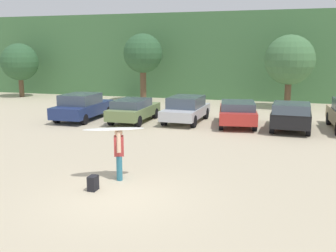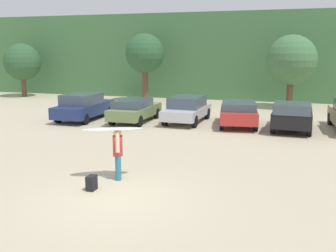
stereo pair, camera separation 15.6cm
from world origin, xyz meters
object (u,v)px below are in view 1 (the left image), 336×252
object	(u,v)px
parked_car_red	(238,112)
person_adult	(119,151)
parked_car_silver	(186,109)
backpack_dropped	(93,183)
parked_car_navy	(82,106)
parked_car_black	(291,115)
parked_car_olive_green	(134,109)
surfboard_white	(114,129)

from	to	relation	value
parked_car_red	person_adult	bearing A→B (deg)	157.58
parked_car_silver	backpack_dropped	distance (m)	11.79
parked_car_navy	parked_car_red	distance (m)	9.25
person_adult	parked_car_silver	bearing A→B (deg)	-111.69
parked_car_red	parked_car_black	size ratio (longest dim) A/B	1.07
parked_car_navy	parked_car_olive_green	world-z (taller)	parked_car_navy
parked_car_silver	surfboard_white	size ratio (longest dim) A/B	2.22
parked_car_olive_green	parked_car_black	xyz separation A→B (m)	(8.80, 0.01, 0.09)
parked_car_olive_green	parked_car_silver	size ratio (longest dim) A/B	0.97
parked_car_red	surfboard_white	bearing A→B (deg)	156.88
parked_car_red	backpack_dropped	distance (m)	11.87
parked_car_silver	surfboard_white	xyz separation A→B (m)	(0.19, -10.62, 0.87)
parked_car_silver	backpack_dropped	xyz separation A→B (m)	(-0.01, -11.78, -0.58)
parked_car_black	parked_car_silver	bearing A→B (deg)	84.44
parked_car_navy	parked_car_red	world-z (taller)	parked_car_navy
parked_car_olive_green	parked_car_silver	distance (m)	3.07
parked_car_silver	parked_car_black	xyz separation A→B (m)	(5.84, -0.82, 0.02)
parked_car_black	person_adult	world-z (taller)	person_adult
person_adult	surfboard_white	world-z (taller)	surfboard_white
person_adult	surfboard_white	distance (m)	0.74
parked_car_navy	parked_car_silver	size ratio (longest dim) A/B	1.04
parked_car_silver	parked_car_red	size ratio (longest dim) A/B	1.02
parked_car_black	person_adult	distance (m)	11.20
person_adult	surfboard_white	bearing A→B (deg)	-5.21
parked_car_navy	surfboard_white	world-z (taller)	surfboard_white
person_adult	backpack_dropped	world-z (taller)	person_adult
parked_car_olive_green	surfboard_white	xyz separation A→B (m)	(3.15, -9.80, 0.93)
parked_car_silver	parked_car_red	bearing A→B (deg)	-93.37
surfboard_white	person_adult	bearing A→B (deg)	173.11
parked_car_olive_green	backpack_dropped	world-z (taller)	parked_car_olive_green
parked_car_olive_green	backpack_dropped	bearing A→B (deg)	-163.95
parked_car_olive_green	parked_car_red	world-z (taller)	parked_car_red
parked_car_black	backpack_dropped	xyz separation A→B (m)	(-5.85, -10.96, -0.60)
parked_car_olive_green	person_adult	xyz separation A→B (m)	(3.30, -9.75, 0.21)
parked_car_silver	person_adult	bearing A→B (deg)	-175.70
parked_car_red	parked_car_navy	bearing A→B (deg)	86.19
parked_car_black	backpack_dropped	distance (m)	12.44
parked_car_olive_green	parked_car_black	world-z (taller)	parked_car_black
backpack_dropped	parked_car_navy	bearing A→B (deg)	119.84
parked_car_silver	parked_car_red	world-z (taller)	parked_car_silver
surfboard_white	parked_car_silver	bearing A→B (deg)	-114.17
parked_car_silver	person_adult	xyz separation A→B (m)	(0.33, -10.57, 0.15)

